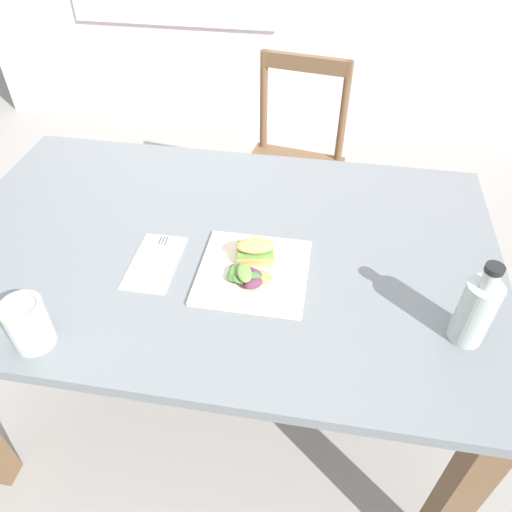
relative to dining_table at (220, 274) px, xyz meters
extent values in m
plane|color=gray|center=(-0.11, -0.01, -0.63)|extent=(8.04, 8.04, 0.00)
cube|color=slate|center=(0.00, 0.00, 0.10)|extent=(1.42, 0.90, 0.03)
cube|color=brown|center=(0.64, -0.38, -0.27)|extent=(0.07, 0.07, 0.71)
cube|color=brown|center=(-0.64, 0.38, -0.27)|extent=(0.07, 0.07, 0.71)
cube|color=brown|center=(0.64, 0.38, -0.27)|extent=(0.07, 0.07, 0.71)
cylinder|color=brown|center=(-0.09, 0.67, -0.41)|extent=(0.03, 0.03, 0.43)
cylinder|color=brown|center=(0.24, 0.61, -0.41)|extent=(0.03, 0.03, 0.43)
cylinder|color=brown|center=(-0.04, 1.00, -0.41)|extent=(0.03, 0.03, 0.43)
cylinder|color=brown|center=(0.30, 0.95, -0.41)|extent=(0.03, 0.03, 0.43)
cube|color=brown|center=(0.10, 0.81, -0.19)|extent=(0.46, 0.46, 0.02)
cylinder|color=brown|center=(-0.04, 1.01, 0.03)|extent=(0.03, 0.03, 0.42)
cylinder|color=brown|center=(0.30, 0.96, 0.03)|extent=(0.03, 0.03, 0.42)
cube|color=brown|center=(0.13, 0.99, 0.21)|extent=(0.36, 0.09, 0.06)
cube|color=beige|center=(0.11, -0.09, 0.12)|extent=(0.26, 0.26, 0.01)
cube|color=tan|center=(0.11, -0.06, 0.13)|extent=(0.10, 0.07, 0.02)
cube|color=#6B9E47|center=(0.11, -0.05, 0.15)|extent=(0.10, 0.08, 0.01)
ellipsoid|color=tan|center=(0.11, -0.06, 0.17)|extent=(0.10, 0.07, 0.02)
ellipsoid|color=#4C2338|center=(0.08, -0.12, 0.13)|extent=(0.06, 0.07, 0.02)
ellipsoid|color=#6B9E47|center=(0.10, -0.13, 0.15)|extent=(0.05, 0.07, 0.01)
ellipsoid|color=#4C2338|center=(0.10, -0.13, 0.15)|extent=(0.05, 0.05, 0.02)
ellipsoid|color=#4C2338|center=(0.10, -0.13, 0.15)|extent=(0.06, 0.05, 0.01)
ellipsoid|color=#518438|center=(0.09, -0.14, 0.14)|extent=(0.06, 0.06, 0.02)
ellipsoid|color=#6B9E47|center=(0.10, -0.13, 0.14)|extent=(0.04, 0.04, 0.01)
ellipsoid|color=#84A84C|center=(0.13, -0.12, 0.13)|extent=(0.06, 0.05, 0.01)
ellipsoid|color=#602D47|center=(0.12, -0.15, 0.14)|extent=(0.05, 0.05, 0.02)
ellipsoid|color=#3D7033|center=(0.10, -0.14, 0.14)|extent=(0.05, 0.04, 0.01)
ellipsoid|color=#602D47|center=(0.11, -0.14, 0.14)|extent=(0.06, 0.06, 0.01)
ellipsoid|color=#3D7033|center=(0.07, -0.13, 0.14)|extent=(0.04, 0.04, 0.01)
ellipsoid|color=#602D47|center=(0.11, -0.12, 0.15)|extent=(0.07, 0.04, 0.02)
ellipsoid|color=#518438|center=(0.08, -0.12, 0.14)|extent=(0.04, 0.05, 0.01)
ellipsoid|color=#3D7033|center=(0.10, -0.13, 0.15)|extent=(0.06, 0.03, 0.01)
ellipsoid|color=#6B9E47|center=(0.10, -0.13, 0.14)|extent=(0.06, 0.04, 0.01)
cube|color=white|center=(-0.13, -0.10, 0.12)|extent=(0.11, 0.20, 0.00)
cube|color=silver|center=(-0.13, -0.12, 0.12)|extent=(0.02, 0.14, 0.00)
cube|color=silver|center=(-0.14, -0.03, 0.12)|extent=(0.03, 0.05, 0.00)
cube|color=#38383D|center=(-0.13, -0.02, 0.12)|extent=(0.00, 0.03, 0.00)
cube|color=#38383D|center=(-0.14, -0.02, 0.12)|extent=(0.00, 0.03, 0.00)
cube|color=#38383D|center=(-0.14, -0.02, 0.12)|extent=(0.00, 0.03, 0.00)
cylinder|color=#472819|center=(0.58, -0.21, 0.17)|extent=(0.07, 0.07, 0.11)
cylinder|color=#B2BCB7|center=(0.58, -0.21, 0.19)|extent=(0.07, 0.07, 0.15)
cylinder|color=#B2BCB7|center=(0.58, -0.21, 0.28)|extent=(0.03, 0.03, 0.04)
cylinder|color=black|center=(0.58, -0.21, 0.31)|extent=(0.04, 0.04, 0.01)
cylinder|color=#995623|center=(-0.30, -0.37, 0.15)|extent=(0.08, 0.08, 0.08)
cylinder|color=silver|center=(-0.30, -0.37, 0.17)|extent=(0.08, 0.08, 0.10)
torus|color=#B7B29E|center=(-0.30, -0.37, 0.22)|extent=(0.09, 0.09, 0.01)
camera|label=1|loc=(0.25, -0.91, 0.92)|focal=33.87mm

